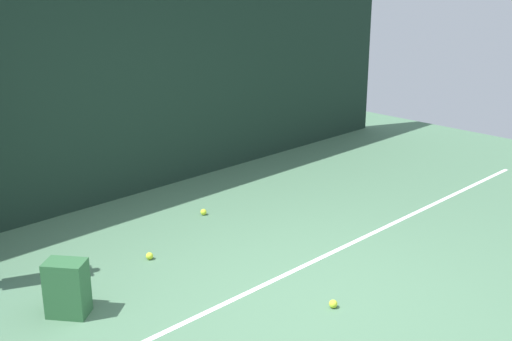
{
  "coord_description": "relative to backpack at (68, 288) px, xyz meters",
  "views": [
    {
      "loc": [
        -3.39,
        -3.02,
        2.56
      ],
      "look_at": [
        0.0,
        0.4,
        1.0
      ],
      "focal_mm": 45.52,
      "sensor_mm": 36.0,
      "label": 1
    }
  ],
  "objects": [
    {
      "name": "back_fence",
      "position": [
        1.32,
        1.92,
        1.13
      ],
      "size": [
        10.0,
        0.1,
        2.69
      ],
      "primitive_type": "cube",
      "color": "#192D23",
      "rests_on": "ground"
    },
    {
      "name": "court_line",
      "position": [
        1.32,
        -0.72,
        -0.21
      ],
      "size": [
        9.0,
        0.05,
        0.0
      ],
      "primitive_type": "cube",
      "color": "white",
      "rests_on": "ground"
    },
    {
      "name": "ground_plane",
      "position": [
        1.32,
        -1.08,
        -0.21
      ],
      "size": [
        12.0,
        12.0,
        0.0
      ],
      "primitive_type": "plane",
      "color": "#4C7556"
    },
    {
      "name": "tennis_ball_mid_court",
      "position": [
        0.99,
        0.35,
        -0.18
      ],
      "size": [
        0.07,
        0.07,
        0.07
      ],
      "primitive_type": "sphere",
      "color": "#CCE033",
      "rests_on": "ground"
    },
    {
      "name": "backpack",
      "position": [
        0.0,
        0.0,
        0.0
      ],
      "size": [
        0.38,
        0.38,
        0.44
      ],
      "rotation": [
        0.0,
        0.0,
        2.22
      ],
      "color": "#2D6038",
      "rests_on": "ground"
    },
    {
      "name": "tennis_ball_by_fence",
      "position": [
        1.49,
        -1.36,
        -0.18
      ],
      "size": [
        0.07,
        0.07,
        0.07
      ],
      "primitive_type": "sphere",
      "color": "#CCE033",
      "rests_on": "ground"
    },
    {
      "name": "tennis_ball_near_player",
      "position": [
        2.03,
        0.83,
        -0.18
      ],
      "size": [
        0.07,
        0.07,
        0.07
      ],
      "primitive_type": "sphere",
      "color": "#CCE033",
      "rests_on": "ground"
    }
  ]
}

